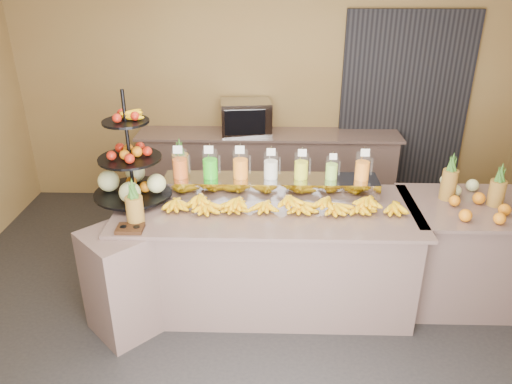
{
  "coord_description": "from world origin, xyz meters",
  "views": [
    {
      "loc": [
        0.0,
        -3.37,
        2.8
      ],
      "look_at": [
        -0.1,
        0.3,
        1.08
      ],
      "focal_mm": 35.0,
      "sensor_mm": 36.0,
      "label": 1
    }
  ],
  "objects_px": {
    "condiment_caddy": "(130,229)",
    "oven_warmer": "(246,117)",
    "fruit_stand": "(137,173)",
    "pitcher_tray": "(271,186)",
    "right_fruit_pile": "(474,198)",
    "banana_heap": "(285,202)"
  },
  "relations": [
    {
      "from": "right_fruit_pile",
      "to": "oven_warmer",
      "type": "distance_m",
      "value": 2.73
    },
    {
      "from": "fruit_stand",
      "to": "pitcher_tray",
      "type": "bearing_deg",
      "value": -6.85
    },
    {
      "from": "condiment_caddy",
      "to": "banana_heap",
      "type": "bearing_deg",
      "value": 17.76
    },
    {
      "from": "fruit_stand",
      "to": "right_fruit_pile",
      "type": "xyz_separation_m",
      "value": [
        2.79,
        -0.1,
        -0.15
      ]
    },
    {
      "from": "condiment_caddy",
      "to": "oven_warmer",
      "type": "distance_m",
      "value": 2.48
    },
    {
      "from": "pitcher_tray",
      "to": "right_fruit_pile",
      "type": "bearing_deg",
      "value": -7.68
    },
    {
      "from": "pitcher_tray",
      "to": "oven_warmer",
      "type": "relative_size",
      "value": 3.22
    },
    {
      "from": "condiment_caddy",
      "to": "right_fruit_pile",
      "type": "distance_m",
      "value": 2.77
    },
    {
      "from": "oven_warmer",
      "to": "pitcher_tray",
      "type": "bearing_deg",
      "value": -87.21
    },
    {
      "from": "fruit_stand",
      "to": "oven_warmer",
      "type": "bearing_deg",
      "value": 52.02
    },
    {
      "from": "condiment_caddy",
      "to": "fruit_stand",
      "type": "bearing_deg",
      "value": 96.25
    },
    {
      "from": "condiment_caddy",
      "to": "oven_warmer",
      "type": "relative_size",
      "value": 0.35
    },
    {
      "from": "pitcher_tray",
      "to": "oven_warmer",
      "type": "xyz_separation_m",
      "value": [
        -0.29,
        1.67,
        0.12
      ]
    },
    {
      "from": "pitcher_tray",
      "to": "banana_heap",
      "type": "height_order",
      "value": "banana_heap"
    },
    {
      "from": "fruit_stand",
      "to": "oven_warmer",
      "type": "distance_m",
      "value": 1.98
    },
    {
      "from": "banana_heap",
      "to": "fruit_stand",
      "type": "height_order",
      "value": "fruit_stand"
    },
    {
      "from": "condiment_caddy",
      "to": "right_fruit_pile",
      "type": "height_order",
      "value": "right_fruit_pile"
    },
    {
      "from": "fruit_stand",
      "to": "condiment_caddy",
      "type": "relative_size",
      "value": 4.68
    },
    {
      "from": "pitcher_tray",
      "to": "oven_warmer",
      "type": "height_order",
      "value": "oven_warmer"
    },
    {
      "from": "pitcher_tray",
      "to": "condiment_caddy",
      "type": "height_order",
      "value": "pitcher_tray"
    },
    {
      "from": "fruit_stand",
      "to": "condiment_caddy",
      "type": "bearing_deg",
      "value": -96.75
    },
    {
      "from": "condiment_caddy",
      "to": "oven_warmer",
      "type": "bearing_deg",
      "value": 71.8
    }
  ]
}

